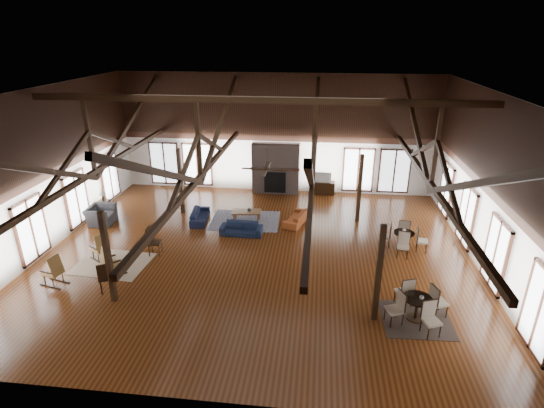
# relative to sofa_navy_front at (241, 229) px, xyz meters

# --- Properties ---
(floor) EXTENTS (16.00, 16.00, 0.00)m
(floor) POSITION_rel_sofa_navy_front_xyz_m (0.89, -1.56, -0.25)
(floor) COLOR #623214
(floor) RESTS_ON ground
(ceiling) EXTENTS (16.00, 14.00, 0.02)m
(ceiling) POSITION_rel_sofa_navy_front_xyz_m (0.89, -1.56, 5.75)
(ceiling) COLOR black
(ceiling) RESTS_ON wall_back
(wall_back) EXTENTS (16.00, 0.02, 6.00)m
(wall_back) POSITION_rel_sofa_navy_front_xyz_m (0.89, 5.44, 2.75)
(wall_back) COLOR white
(wall_back) RESTS_ON floor
(wall_front) EXTENTS (16.00, 0.02, 6.00)m
(wall_front) POSITION_rel_sofa_navy_front_xyz_m (0.89, -8.56, 2.75)
(wall_front) COLOR white
(wall_front) RESTS_ON floor
(wall_left) EXTENTS (0.02, 14.00, 6.00)m
(wall_left) POSITION_rel_sofa_navy_front_xyz_m (-7.11, -1.56, 2.75)
(wall_left) COLOR white
(wall_left) RESTS_ON floor
(wall_right) EXTENTS (0.02, 14.00, 6.00)m
(wall_right) POSITION_rel_sofa_navy_front_xyz_m (8.89, -1.56, 2.75)
(wall_right) COLOR white
(wall_right) RESTS_ON floor
(roof_truss) EXTENTS (15.60, 14.07, 3.14)m
(roof_truss) POSITION_rel_sofa_navy_front_xyz_m (0.89, -1.56, 3.77)
(roof_truss) COLOR black
(roof_truss) RESTS_ON wall_back
(post_grid) EXTENTS (8.16, 7.16, 3.05)m
(post_grid) POSITION_rel_sofa_navy_front_xyz_m (0.89, -1.56, 1.27)
(post_grid) COLOR black
(post_grid) RESTS_ON floor
(fireplace) EXTENTS (2.50, 0.69, 2.60)m
(fireplace) POSITION_rel_sofa_navy_front_xyz_m (0.89, 5.11, 1.03)
(fireplace) COLOR #6A5851
(fireplace) RESTS_ON floor
(ceiling_fan) EXTENTS (1.60, 1.60, 0.75)m
(ceiling_fan) POSITION_rel_sofa_navy_front_xyz_m (1.39, -2.56, 3.48)
(ceiling_fan) COLOR black
(ceiling_fan) RESTS_ON roof_truss
(sofa_navy_front) EXTENTS (1.76, 0.71, 0.51)m
(sofa_navy_front) POSITION_rel_sofa_navy_front_xyz_m (0.00, 0.00, 0.00)
(sofa_navy_front) COLOR #131D36
(sofa_navy_front) RESTS_ON floor
(sofa_navy_left) EXTENTS (1.76, 0.85, 0.50)m
(sofa_navy_left) POSITION_rel_sofa_navy_front_xyz_m (-2.07, 1.12, -0.01)
(sofa_navy_left) COLOR #121934
(sofa_navy_left) RESTS_ON floor
(sofa_orange) EXTENTS (1.82, 1.13, 0.50)m
(sofa_orange) POSITION_rel_sofa_navy_front_xyz_m (2.20, 1.38, -0.01)
(sofa_orange) COLOR #94431C
(sofa_orange) RESTS_ON floor
(coffee_table) EXTENTS (1.32, 0.75, 0.48)m
(coffee_table) POSITION_rel_sofa_navy_front_xyz_m (-0.00, 1.32, 0.17)
(coffee_table) COLOR brown
(coffee_table) RESTS_ON floor
(vase) EXTENTS (0.19, 0.19, 0.18)m
(vase) POSITION_rel_sofa_navy_front_xyz_m (0.12, 1.33, 0.32)
(vase) COLOR #B2B2B2
(vase) RESTS_ON coffee_table
(armchair) EXTENTS (1.23, 1.09, 0.77)m
(armchair) POSITION_rel_sofa_navy_front_xyz_m (-6.31, 0.39, 0.13)
(armchair) COLOR #2E2E30
(armchair) RESTS_ON floor
(side_table_lamp) EXTENTS (0.46, 0.46, 1.19)m
(side_table_lamp) POSITION_rel_sofa_navy_front_xyz_m (-6.71, 1.48, 0.19)
(side_table_lamp) COLOR black
(side_table_lamp) RESTS_ON floor
(rocking_chair_a) EXTENTS (0.94, 0.81, 1.07)m
(rocking_chair_a) POSITION_rel_sofa_navy_front_xyz_m (-4.70, -2.71, 0.25)
(rocking_chair_a) COLOR olive
(rocking_chair_a) RESTS_ON floor
(rocking_chair_b) EXTENTS (0.92, 0.93, 1.11)m
(rocking_chair_b) POSITION_rel_sofa_navy_front_xyz_m (-3.93, -3.71, 0.27)
(rocking_chair_b) COLOR olive
(rocking_chair_b) RESTS_ON floor
(rocking_chair_c) EXTENTS (0.93, 0.63, 1.09)m
(rocking_chair_c) POSITION_rel_sofa_navy_front_xyz_m (-5.44, -4.43, 0.26)
(rocking_chair_c) COLOR olive
(rocking_chair_c) RESTS_ON floor
(side_chair_a) EXTENTS (0.51, 0.51, 1.11)m
(side_chair_a) POSITION_rel_sofa_navy_front_xyz_m (-3.02, -2.05, 0.39)
(side_chair_a) COLOR black
(side_chair_a) RESTS_ON floor
(side_chair_b) EXTENTS (0.62, 0.62, 1.08)m
(side_chair_b) POSITION_rel_sofa_navy_front_xyz_m (-3.55, -4.63, 0.37)
(side_chair_b) COLOR black
(side_chair_b) RESTS_ON floor
(cafe_table_near) EXTENTS (1.95, 1.95, 1.00)m
(cafe_table_near) POSITION_rel_sofa_navy_front_xyz_m (6.10, -4.93, 0.25)
(cafe_table_near) COLOR black
(cafe_table_near) RESTS_ON floor
(cafe_table_far) EXTENTS (1.87, 1.87, 0.96)m
(cafe_table_far) POSITION_rel_sofa_navy_front_xyz_m (6.46, -0.50, 0.22)
(cafe_table_far) COLOR black
(cafe_table_far) RESTS_ON floor
(cup_near) EXTENTS (0.15, 0.15, 0.09)m
(cup_near) POSITION_rel_sofa_navy_front_xyz_m (6.18, -4.96, 0.52)
(cup_near) COLOR #B2B2B2
(cup_near) RESTS_ON cafe_table_near
(cup_far) EXTENTS (0.15, 0.15, 0.10)m
(cup_far) POSITION_rel_sofa_navy_front_xyz_m (6.47, -0.41, 0.49)
(cup_far) COLOR #B2B2B2
(cup_far) RESTS_ON cafe_table_far
(tv_console) EXTENTS (1.28, 0.48, 0.64)m
(tv_console) POSITION_rel_sofa_navy_front_xyz_m (3.30, 5.19, 0.07)
(tv_console) COLOR black
(tv_console) RESTS_ON floor
(television) EXTENTS (0.94, 0.20, 0.54)m
(television) POSITION_rel_sofa_navy_front_xyz_m (3.29, 5.19, 0.66)
(television) COLOR #B2B2B2
(television) RESTS_ON tv_console
(rug_tan) EXTENTS (2.67, 2.16, 0.01)m
(rug_tan) POSITION_rel_sofa_navy_front_xyz_m (-4.23, -2.91, -0.25)
(rug_tan) COLOR tan
(rug_tan) RESTS_ON floor
(rug_navy) EXTENTS (3.08, 2.36, 0.01)m
(rug_navy) POSITION_rel_sofa_navy_front_xyz_m (-0.07, 1.37, -0.25)
(rug_navy) COLOR #161B40
(rug_navy) RESTS_ON floor
(rug_dark) EXTENTS (2.05, 1.87, 0.01)m
(rug_dark) POSITION_rel_sofa_navy_front_xyz_m (6.12, -4.96, -0.25)
(rug_dark) COLOR black
(rug_dark) RESTS_ON floor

